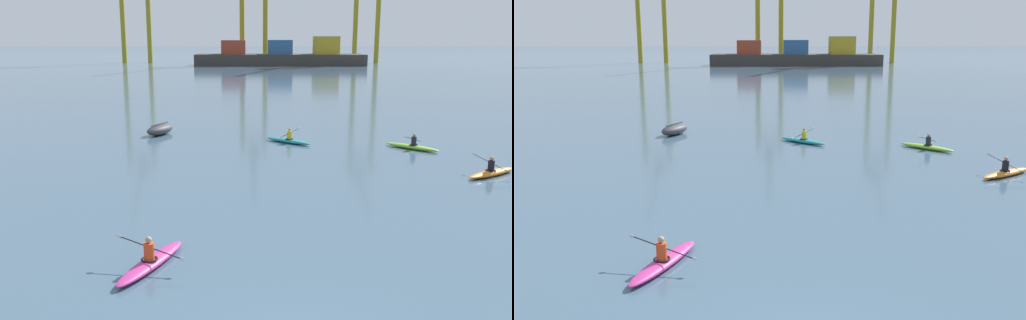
% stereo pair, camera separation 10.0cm
% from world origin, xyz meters
% --- Properties ---
extents(container_barge, '(39.75, 10.06, 6.73)m').
position_xyz_m(container_barge, '(6.13, 119.21, 2.19)').
color(container_barge, '#38332D').
rests_on(container_barge, ground).
extents(capsized_dinghy, '(2.09, 2.82, 0.76)m').
position_xyz_m(capsized_dinghy, '(-7.20, 26.81, 0.35)').
color(capsized_dinghy, '#38383D').
rests_on(capsized_dinghy, ground).
extents(kayak_orange, '(3.18, 2.36, 0.96)m').
position_xyz_m(kayak_orange, '(10.53, 15.64, 0.17)').
color(kayak_orange, orange).
rests_on(kayak_orange, ground).
extents(kayak_lime, '(2.84, 2.81, 0.96)m').
position_xyz_m(kayak_lime, '(8.56, 21.86, 0.17)').
color(kayak_lime, '#7ABC2D').
rests_on(kayak_lime, ground).
extents(kayak_magenta, '(2.12, 3.39, 0.95)m').
position_xyz_m(kayak_magenta, '(-3.89, 5.40, 0.17)').
color(kayak_magenta, '#C13384').
rests_on(kayak_magenta, ground).
extents(kayak_teal, '(2.96, 2.69, 0.95)m').
position_xyz_m(kayak_teal, '(1.35, 23.84, 0.17)').
color(kayak_teal, teal).
rests_on(kayak_teal, ground).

